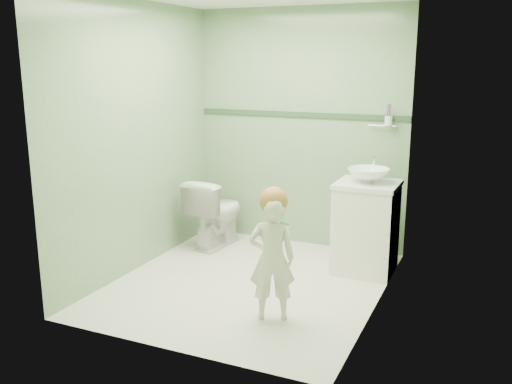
% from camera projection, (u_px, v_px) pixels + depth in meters
% --- Properties ---
extents(ground, '(2.50, 2.50, 0.00)m').
position_uv_depth(ground, '(249.00, 283.00, 4.81)').
color(ground, silver).
rests_on(ground, ground).
extents(room_shell, '(2.50, 2.54, 2.40)m').
position_uv_depth(room_shell, '(249.00, 146.00, 4.53)').
color(room_shell, '#719C6F').
rests_on(room_shell, ground).
extents(trim_stripe, '(2.20, 0.02, 0.05)m').
position_uv_depth(trim_stripe, '(300.00, 114.00, 5.60)').
color(trim_stripe, '#2E492F').
rests_on(trim_stripe, room_shell).
extents(vanity, '(0.52, 0.50, 0.80)m').
position_uv_depth(vanity, '(366.00, 229.00, 5.01)').
color(vanity, white).
rests_on(vanity, ground).
extents(counter, '(0.54, 0.52, 0.04)m').
position_uv_depth(counter, '(368.00, 185.00, 4.91)').
color(counter, white).
rests_on(counter, vanity).
extents(basin, '(0.37, 0.37, 0.13)m').
position_uv_depth(basin, '(368.00, 175.00, 4.89)').
color(basin, white).
rests_on(basin, counter).
extents(faucet, '(0.03, 0.13, 0.18)m').
position_uv_depth(faucet, '(373.00, 163.00, 5.04)').
color(faucet, silver).
rests_on(faucet, counter).
extents(cup_holder, '(0.26, 0.07, 0.21)m').
position_uv_depth(cup_holder, '(388.00, 121.00, 5.20)').
color(cup_holder, silver).
rests_on(cup_holder, room_shell).
extents(toilet, '(0.46, 0.73, 0.71)m').
position_uv_depth(toilet, '(216.00, 212.00, 5.73)').
color(toilet, white).
rests_on(toilet, ground).
extents(toddler, '(0.40, 0.35, 0.93)m').
position_uv_depth(toddler, '(272.00, 259.00, 4.05)').
color(toddler, beige).
rests_on(toddler, ground).
extents(hair_cap, '(0.21, 0.21, 0.21)m').
position_uv_depth(hair_cap, '(274.00, 201.00, 3.98)').
color(hair_cap, '#A86E33').
rests_on(hair_cap, toddler).
extents(teal_toothbrush, '(0.10, 0.14, 0.08)m').
position_uv_depth(teal_toothbrush, '(284.00, 223.00, 3.86)').
color(teal_toothbrush, '#14817C').
rests_on(teal_toothbrush, toddler).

